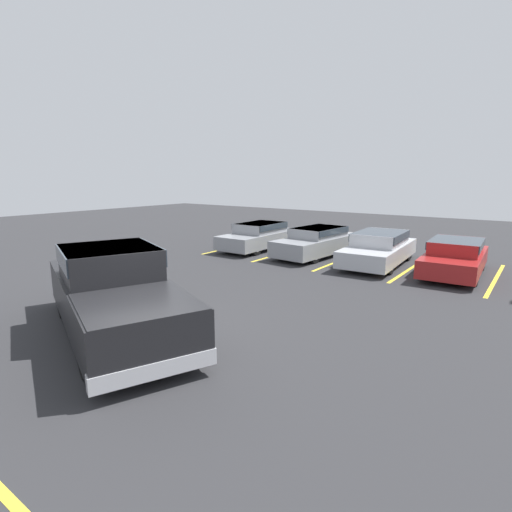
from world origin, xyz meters
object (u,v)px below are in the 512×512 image
object	(u,v)px
parked_sedan_c	(379,247)
parked_sedan_b	(318,241)
parked_sedan_a	(260,235)
parked_sedan_d	(455,256)
pickup_truck	(115,292)

from	to	relation	value
parked_sedan_c	parked_sedan_b	bearing A→B (deg)	-95.68
parked_sedan_a	parked_sedan_d	size ratio (longest dim) A/B	1.02
pickup_truck	parked_sedan_a	bearing A→B (deg)	131.51
parked_sedan_c	parked_sedan_d	distance (m)	2.67
parked_sedan_b	pickup_truck	bearing A→B (deg)	7.88
pickup_truck	parked_sedan_b	distance (m)	10.29
pickup_truck	parked_sedan_c	size ratio (longest dim) A/B	1.26
parked_sedan_a	parked_sedan_d	world-z (taller)	parked_sedan_a
pickup_truck	parked_sedan_a	size ratio (longest dim) A/B	1.35
parked_sedan_b	parked_sedan_d	distance (m)	5.37
pickup_truck	parked_sedan_b	bearing A→B (deg)	115.55
pickup_truck	parked_sedan_a	xyz separation A→B (m)	(-3.45, 10.13, -0.27)
pickup_truck	parked_sedan_c	world-z (taller)	pickup_truck
parked_sedan_a	parked_sedan_c	size ratio (longest dim) A/B	0.93
parked_sedan_a	parked_sedan_c	bearing A→B (deg)	89.79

